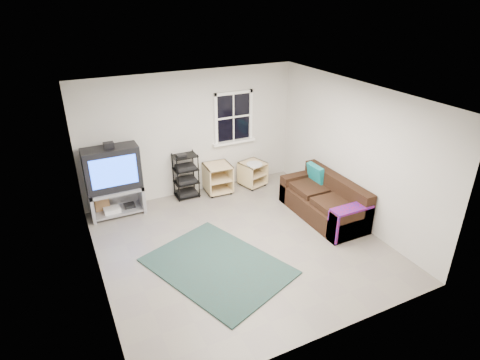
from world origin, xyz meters
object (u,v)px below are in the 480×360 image
av_rack (186,178)px  side_table_left (217,177)px  side_table_right (252,172)px  sofa (325,202)px  tv_unit (113,176)px

av_rack → side_table_left: size_ratio=1.54×
side_table_right → sofa: bearing=-71.0°
tv_unit → sofa: tv_unit is taller
tv_unit → side_table_right: size_ratio=2.44×
tv_unit → sofa: bearing=-27.4°
side_table_right → sofa: size_ratio=0.33×
side_table_left → sofa: sofa is taller
av_rack → side_table_left: bearing=-4.1°
side_table_left → tv_unit: bearing=-179.2°
tv_unit → side_table_left: size_ratio=2.34×
av_rack → side_table_left: 0.69m
tv_unit → side_table_left: (2.14, 0.03, -0.48)m
av_rack → side_table_right: av_rack is taller
side_table_left → side_table_right: size_ratio=1.04×
sofa → av_rack: bearing=137.7°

